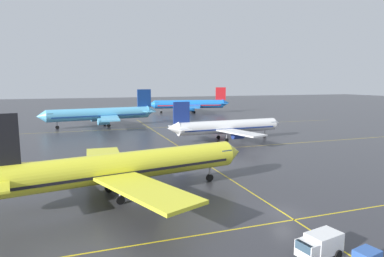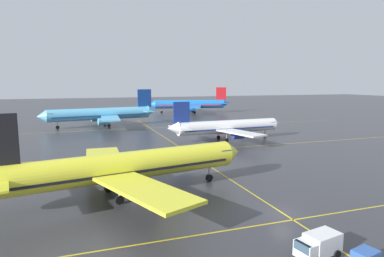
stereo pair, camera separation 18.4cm
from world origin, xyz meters
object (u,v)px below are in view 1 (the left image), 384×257
object	(u,v)px
airliner_front_gate	(124,167)
service_truck_red_van	(319,245)
airliner_second_row	(227,127)
airliner_third_row	(102,114)
airliner_far_left_stand	(190,104)

from	to	relation	value
airliner_front_gate	service_truck_red_van	distance (m)	25.25
airliner_front_gate	airliner_second_row	distance (m)	46.04
airliner_front_gate	airliner_third_row	world-z (taller)	airliner_third_row
airliner_second_row	service_truck_red_van	distance (m)	57.88
airliner_third_row	airliner_far_left_stand	size ratio (longest dim) A/B	1.00
airliner_front_gate	service_truck_red_van	xyz separation A→B (m)	(13.68, -21.04, -2.79)
airliner_third_row	airliner_far_left_stand	xyz separation A→B (m)	(44.66, 37.60, 0.01)
airliner_front_gate	airliner_far_left_stand	world-z (taller)	airliner_far_left_stand
airliner_third_row	airliner_far_left_stand	distance (m)	58.38
airliner_far_left_stand	airliner_third_row	bearing A→B (deg)	-139.90
airliner_far_left_stand	airliner_second_row	bearing A→B (deg)	-101.74
airliner_second_row	airliner_far_left_stand	bearing A→B (deg)	78.26
airliner_far_left_stand	service_truck_red_van	size ratio (longest dim) A/B	9.14
airliner_front_gate	airliner_far_left_stand	xyz separation A→B (m)	(46.62, 110.16, 0.30)
airliner_front_gate	airliner_far_left_stand	bearing A→B (deg)	67.06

